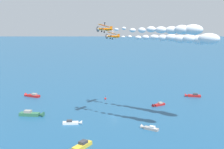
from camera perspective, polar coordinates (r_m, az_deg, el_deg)
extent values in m
plane|color=#1E517A|center=(127.64, 0.54, -8.16)|extent=(2000.00, 2000.00, 0.00)
cube|color=#B21E1E|center=(145.74, 9.27, -5.82)|extent=(6.12, 2.83, 0.94)
cone|color=#B21E1E|center=(143.40, 8.20, -6.05)|extent=(1.80, 2.11, 1.88)
cube|color=gray|center=(145.81, 9.41, -5.48)|extent=(2.28, 1.83, 0.71)
cube|color=white|center=(118.99, -8.09, -9.35)|extent=(6.09, 5.44, 0.99)
cone|color=white|center=(118.78, -6.24, -9.35)|extent=(2.49, 2.55, 1.99)
cube|color=#38383D|center=(118.75, -8.33, -8.95)|extent=(2.69, 2.60, 0.75)
cube|color=#B21E1E|center=(166.20, -15.08, -4.06)|extent=(5.16, 7.78, 1.19)
cone|color=#B21E1E|center=(169.03, -16.29, -3.89)|extent=(2.95, 2.70, 2.38)
cube|color=gray|center=(165.62, -14.95, -3.73)|extent=(2.79, 3.15, 0.89)
cube|color=#9E9993|center=(112.78, 7.66, -10.45)|extent=(3.03, 5.97, 0.91)
cone|color=#9E9993|center=(114.29, 6.07, -10.14)|extent=(2.10, 1.83, 1.83)
cube|color=silver|center=(112.33, 7.87, -10.10)|extent=(1.86, 2.27, 0.69)
cube|color=#B21E1E|center=(167.20, 15.78, -4.02)|extent=(5.79, 6.93, 1.11)
cone|color=#B21E1E|center=(166.96, 14.33, -3.98)|extent=(2.83, 2.72, 2.21)
cube|color=#38383D|center=(167.02, 15.98, -3.71)|extent=(2.84, 3.00, 0.83)
cube|color=gold|center=(97.04, -5.86, -13.73)|extent=(8.20, 4.55, 1.25)
cube|color=#38383D|center=(97.04, -5.66, -13.02)|extent=(3.18, 2.68, 0.94)
cube|color=#33704C|center=(133.10, -15.82, -7.47)|extent=(7.71, 8.44, 1.39)
cone|color=#33704C|center=(131.16, -13.66, -7.63)|extent=(3.56, 3.49, 2.78)
cube|color=gray|center=(133.01, -16.11, -6.95)|extent=(3.66, 3.76, 1.04)
sphere|color=red|center=(155.57, -1.30, -4.74)|extent=(1.10, 1.10, 1.10)
cylinder|color=black|center=(155.31, -1.31, -4.36)|extent=(0.08, 0.08, 1.00)
cylinder|color=orange|center=(115.27, -1.40, 8.85)|extent=(2.64, 6.45, 1.03)
cylinder|color=white|center=(116.90, -2.60, 8.85)|extent=(1.27, 0.88, 1.16)
cylinder|color=#4C4C51|center=(117.14, -2.77, 8.85)|extent=(2.56, 0.73, 2.64)
cube|color=orange|center=(115.40, -1.54, 8.72)|extent=(7.22, 3.09, 1.26)
cube|color=orange|center=(115.60, -1.47, 9.51)|extent=(7.22, 3.09, 1.26)
cylinder|color=white|center=(113.43, -2.21, 9.30)|extent=(0.37, 0.19, 1.62)
cylinder|color=white|center=(114.76, -1.75, 9.18)|extent=(0.37, 0.19, 1.62)
cylinder|color=white|center=(116.24, -1.26, 9.05)|extent=(0.37, 0.19, 1.62)
cylinder|color=white|center=(117.58, -0.82, 8.93)|extent=(0.37, 0.19, 1.62)
cube|color=orange|center=(113.78, -0.17, 9.11)|extent=(0.56, 1.14, 1.20)
cube|color=orange|center=(113.71, -0.19, 8.84)|extent=(2.63, 1.51, 0.48)
cylinder|color=black|center=(114.86, -2.03, 8.42)|extent=(0.36, 0.63, 0.61)
cylinder|color=black|center=(116.34, -1.53, 8.30)|extent=(0.36, 0.63, 0.61)
cylinder|color=#262628|center=(115.66, -1.45, 9.73)|extent=(0.24, 0.13, 0.90)
cylinder|color=black|center=(115.58, -1.48, 9.74)|extent=(0.28, 0.19, 0.79)
cylinder|color=black|center=(115.74, -1.42, 9.72)|extent=(0.28, 0.19, 0.79)
cube|color=black|center=(115.75, -1.42, 10.05)|extent=(0.46, 0.30, 0.57)
sphere|color=tan|center=(115.80, -1.41, 10.24)|extent=(0.21, 0.21, 0.21)
cylinder|color=black|center=(115.39, -1.55, 10.15)|extent=(0.59, 0.24, 0.18)
cylinder|color=black|center=(116.14, -1.29, 10.07)|extent=(0.59, 0.24, 0.18)
ellipsoid|color=silver|center=(112.87, 0.87, 8.81)|extent=(1.73, 2.10, 1.16)
ellipsoid|color=silver|center=(110.41, 2.35, 9.00)|extent=(1.83, 1.95, 1.30)
ellipsoid|color=silver|center=(108.56, 4.04, 8.62)|extent=(2.55, 2.94, 1.75)
ellipsoid|color=silver|center=(107.09, 5.87, 8.62)|extent=(3.15, 3.42, 2.22)
ellipsoid|color=silver|center=(105.33, 7.65, 8.75)|extent=(3.57, 4.09, 2.46)
ellipsoid|color=silver|center=(103.98, 9.56, 8.60)|extent=(4.08, 4.81, 2.78)
ellipsoid|color=silver|center=(103.12, 11.59, 8.48)|extent=(4.61, 5.41, 3.14)
ellipsoid|color=silver|center=(101.42, 13.48, 8.51)|extent=(5.36, 6.11, 3.70)
ellipsoid|color=silver|center=(100.69, 15.57, 8.44)|extent=(6.10, 7.51, 4.06)
cylinder|color=orange|center=(130.87, 0.19, 7.45)|extent=(2.64, 6.45, 1.03)
cylinder|color=white|center=(132.43, -0.88, 7.47)|extent=(1.27, 0.88, 1.16)
cylinder|color=#4C4C51|center=(132.66, -1.04, 7.48)|extent=(2.56, 0.73, 2.64)
cube|color=orange|center=(131.00, 0.07, 7.34)|extent=(7.22, 3.09, 1.26)
cube|color=orange|center=(131.16, 0.13, 8.04)|extent=(7.22, 3.09, 1.26)
cylinder|color=white|center=(128.97, -0.50, 7.83)|extent=(0.37, 0.19, 1.62)
cylinder|color=white|center=(130.32, -0.11, 7.74)|extent=(0.37, 0.19, 1.62)
cylinder|color=white|center=(131.84, 0.30, 7.64)|extent=(0.37, 0.19, 1.62)
cylinder|color=white|center=(133.20, 0.67, 7.54)|extent=(0.37, 0.19, 1.62)
cube|color=orange|center=(129.43, 1.29, 7.66)|extent=(0.56, 1.14, 1.20)
cube|color=orange|center=(129.38, 1.27, 7.42)|extent=(2.63, 1.51, 0.48)
cylinder|color=black|center=(130.45, -0.36, 7.07)|extent=(0.36, 0.63, 0.61)
cylinder|color=black|center=(131.96, 0.06, 6.98)|extent=(0.36, 0.63, 0.61)
cylinder|color=#262628|center=(131.21, 0.14, 8.23)|extent=(0.24, 0.13, 0.90)
cylinder|color=white|center=(131.13, 0.12, 8.24)|extent=(0.28, 0.19, 0.79)
cylinder|color=white|center=(131.30, 0.17, 8.23)|extent=(0.28, 0.19, 0.79)
cube|color=white|center=(131.28, 0.17, 8.51)|extent=(0.46, 0.30, 0.57)
sphere|color=#9E7051|center=(131.33, 0.18, 8.68)|extent=(0.21, 0.21, 0.21)
cylinder|color=white|center=(131.10, 0.12, 8.72)|extent=(0.44, 0.20, 0.51)
cylinder|color=white|center=(131.57, 0.25, 8.69)|extent=(0.30, 0.16, 0.57)
ellipsoid|color=silver|center=(128.56, 2.19, 7.33)|extent=(1.80, 2.17, 1.21)
ellipsoid|color=silver|center=(126.10, 3.49, 7.37)|extent=(2.10, 2.33, 1.47)
ellipsoid|color=silver|center=(124.98, 5.14, 7.20)|extent=(2.76, 3.33, 1.86)
ellipsoid|color=silver|center=(122.90, 6.59, 7.22)|extent=(3.26, 3.70, 2.25)
ellipsoid|color=silver|center=(121.96, 8.31, 7.21)|extent=(3.73, 4.64, 2.47)
ellipsoid|color=silver|center=(120.27, 9.88, 7.07)|extent=(4.26, 4.62, 3.00)
ellipsoid|color=silver|center=(118.89, 11.54, 7.07)|extent=(4.82, 5.83, 3.24)
ellipsoid|color=silver|center=(117.67, 13.23, 6.79)|extent=(5.56, 6.66, 3.75)
ellipsoid|color=silver|center=(115.94, 14.87, 6.77)|extent=(5.59, 6.35, 3.86)
ellipsoid|color=silver|center=(115.64, 16.74, 6.52)|extent=(6.17, 6.95, 4.28)
ellipsoid|color=silver|center=(113.56, 18.41, 6.66)|extent=(7.22, 9.07, 4.76)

